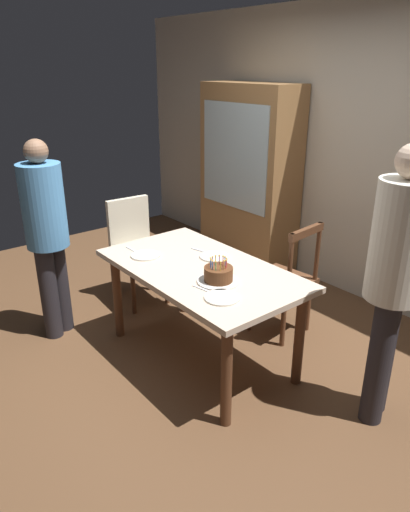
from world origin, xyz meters
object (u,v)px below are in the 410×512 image
object	(u,v)px
dining_table	(201,280)
plate_far_side	(215,256)
plate_near_celebrant	(146,255)
chair_spindle_back	(284,281)
person_guest	(395,274)
chair_upholstered	(135,245)
plate_near_guest	(222,298)
birthday_cake	(218,275)
person_celebrant	(47,230)
china_cabinet	(249,178)

from	to	relation	value
dining_table	plate_far_side	bearing A→B (deg)	111.57
plate_near_celebrant	chair_spindle_back	size ratio (longest dim) A/B	0.23
plate_far_side	person_guest	distance (m)	1.30
chair_spindle_back	chair_upholstered	world-z (taller)	same
plate_near_guest	person_guest	xyz separation A→B (m)	(0.72, 0.66, 0.22)
plate_near_celebrant	chair_spindle_back	world-z (taller)	chair_spindle_back
birthday_cake	chair_upholstered	bearing A→B (deg)	171.83
plate_far_side	chair_spindle_back	distance (m)	0.66
chair_upholstered	plate_near_guest	bearing A→B (deg)	-11.78
plate_near_celebrant	chair_spindle_back	xyz separation A→B (m)	(0.55, 0.94, -0.29)
plate_far_side	chair_upholstered	world-z (taller)	chair_upholstered
chair_upholstered	person_celebrant	world-z (taller)	person_celebrant
plate_near_celebrant	person_celebrant	xyz separation A→B (m)	(-0.61, -0.50, 0.15)
plate_near_celebrant	plate_far_side	bearing A→B (deg)	48.35
dining_table	chair_spindle_back	xyz separation A→B (m)	(0.13, 0.75, -0.19)
plate_near_guest	person_celebrant	distance (m)	1.57
plate_near_celebrant	china_cabinet	world-z (taller)	china_cabinet
plate_near_guest	china_cabinet	world-z (taller)	china_cabinet
plate_far_side	china_cabinet	bearing A→B (deg)	128.07
plate_near_guest	chair_spindle_back	xyz separation A→B (m)	(-0.33, 0.94, -0.29)
plate_far_side	person_guest	bearing A→B (deg)	12.56
person_celebrant	chair_upholstered	bearing A→B (deg)	98.52
chair_upholstered	china_cabinet	world-z (taller)	china_cabinet
dining_table	person_guest	size ratio (longest dim) A/B	0.89
person_guest	china_cabinet	bearing A→B (deg)	154.87
plate_near_guest	person_celebrant	xyz separation A→B (m)	(-1.48, -0.50, 0.15)
plate_near_celebrant	chair_spindle_back	distance (m)	1.13
birthday_cake	person_celebrant	distance (m)	1.44
plate_far_side	china_cabinet	distance (m)	1.75
person_celebrant	dining_table	bearing A→B (deg)	34.01
dining_table	chair_spindle_back	distance (m)	0.78
chair_spindle_back	person_celebrant	distance (m)	1.90
birthday_cake	chair_upholstered	xyz separation A→B (m)	(-1.41, 0.20, -0.26)
plate_far_side	plate_near_celebrant	bearing A→B (deg)	-131.65
birthday_cake	plate_near_guest	bearing A→B (deg)	-34.54
plate_near_guest	dining_table	bearing A→B (deg)	157.14
plate_far_side	china_cabinet	world-z (taller)	china_cabinet
plate_near_celebrant	person_guest	world-z (taller)	person_guest
birthday_cake	person_celebrant	size ratio (longest dim) A/B	0.18
plate_near_celebrant	chair_upholstered	distance (m)	0.83
birthday_cake	chair_upholstered	distance (m)	1.45
person_guest	plate_far_side	bearing A→B (deg)	-167.44
dining_table	plate_far_side	xyz separation A→B (m)	(-0.08, 0.19, 0.10)
person_celebrant	china_cabinet	world-z (taller)	china_cabinet
birthday_cake	person_guest	size ratio (longest dim) A/B	0.16
chair_spindle_back	person_guest	world-z (taller)	person_guest
person_celebrant	person_guest	world-z (taller)	person_guest
plate_far_side	dining_table	bearing A→B (deg)	-68.43
plate_far_side	plate_near_guest	xyz separation A→B (m)	(0.53, -0.38, 0.00)
dining_table	plate_near_guest	size ratio (longest dim) A/B	6.90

